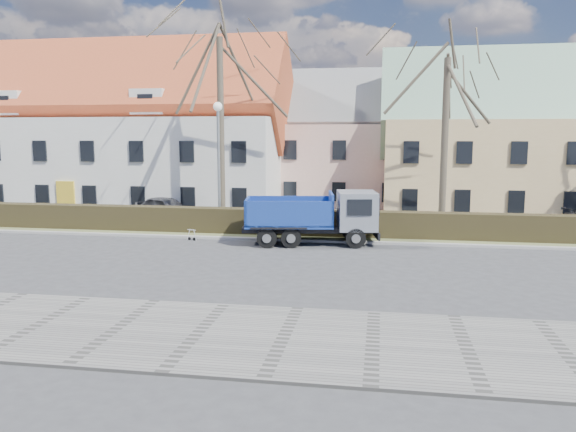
% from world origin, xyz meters
% --- Properties ---
extents(ground, '(120.00, 120.00, 0.00)m').
position_xyz_m(ground, '(0.00, 0.00, 0.00)').
color(ground, '#363739').
extents(sidewalk_near, '(80.00, 5.00, 0.08)m').
position_xyz_m(sidewalk_near, '(0.00, -8.50, 0.04)').
color(sidewalk_near, slate).
rests_on(sidewalk_near, ground).
extents(curb_far, '(80.00, 0.30, 0.12)m').
position_xyz_m(curb_far, '(0.00, 4.60, 0.06)').
color(curb_far, '#999692').
rests_on(curb_far, ground).
extents(grass_strip, '(80.00, 3.00, 0.10)m').
position_xyz_m(grass_strip, '(0.00, 6.20, 0.05)').
color(grass_strip, '#575E35').
rests_on(grass_strip, ground).
extents(hedge, '(60.00, 0.90, 1.30)m').
position_xyz_m(hedge, '(0.00, 6.00, 0.65)').
color(hedge, black).
rests_on(hedge, ground).
extents(building_white, '(26.80, 10.80, 9.50)m').
position_xyz_m(building_white, '(-13.00, 16.00, 4.75)').
color(building_white, silver).
rests_on(building_white, ground).
extents(building_pink, '(10.80, 8.80, 8.00)m').
position_xyz_m(building_pink, '(4.00, 20.00, 4.00)').
color(building_pink, '#DAA99A').
rests_on(building_pink, ground).
extents(building_yellow, '(18.80, 10.80, 8.50)m').
position_xyz_m(building_yellow, '(16.00, 17.00, 4.25)').
color(building_yellow, '#DFB97A').
rests_on(building_yellow, ground).
extents(tree_1, '(9.20, 9.20, 12.65)m').
position_xyz_m(tree_1, '(-2.00, 8.50, 6.33)').
color(tree_1, '#463D30').
rests_on(tree_1, ground).
extents(tree_2, '(8.00, 8.00, 11.00)m').
position_xyz_m(tree_2, '(10.00, 8.50, 5.50)').
color(tree_2, '#463D30').
rests_on(tree_2, ground).
extents(dump_truck, '(6.72, 3.34, 2.57)m').
position_xyz_m(dump_truck, '(3.38, 4.09, 1.29)').
color(dump_truck, navy).
rests_on(dump_truck, ground).
extents(streetlight, '(0.54, 0.54, 6.90)m').
position_xyz_m(streetlight, '(-1.72, 7.00, 3.45)').
color(streetlight, gray).
rests_on(streetlight, ground).
extents(cart_frame, '(0.75, 0.55, 0.61)m').
position_xyz_m(cart_frame, '(-2.45, 4.08, 0.31)').
color(cart_frame, silver).
rests_on(cart_frame, ground).
extents(parked_car_a, '(4.52, 3.13, 1.43)m').
position_xyz_m(parked_car_a, '(-6.02, 10.20, 0.71)').
color(parked_car_a, '#333338').
rests_on(parked_car_a, ground).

